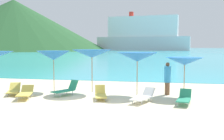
{
  "coord_description": "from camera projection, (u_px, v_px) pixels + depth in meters",
  "views": [
    {
      "loc": [
        4.19,
        -11.13,
        2.58
      ],
      "look_at": [
        0.96,
        4.39,
        1.2
      ],
      "focal_mm": 43.64,
      "sensor_mm": 36.0,
      "label": 1
    }
  ],
  "objects": [
    {
      "name": "umbrella_4",
      "position": [
        185.0,
        61.0,
        13.9
      ],
      "size": [
        1.87,
        1.87,
        2.02
      ],
      "color": "#9E7F59",
      "rests_on": "ground_plane"
    },
    {
      "name": "lounge_chair_4",
      "position": [
        184.0,
        98.0,
        12.09
      ],
      "size": [
        0.75,
        1.44,
        0.63
      ],
      "rotation": [
        0.0,
        0.0,
        -0.16
      ],
      "color": "#268C66",
      "rests_on": "ground_plane"
    },
    {
      "name": "lounge_chair_6",
      "position": [
        25.0,
        93.0,
        13.49
      ],
      "size": [
        1.12,
        1.78,
        0.57
      ],
      "rotation": [
        0.0,
        0.0,
        0.33
      ],
      "color": "#D8BF4C",
      "rests_on": "ground_plane"
    },
    {
      "name": "lounge_chair_3",
      "position": [
        101.0,
        94.0,
        13.38
      ],
      "size": [
        0.93,
        1.59,
        0.61
      ],
      "rotation": [
        0.0,
        0.0,
        0.29
      ],
      "color": "#D8BF4C",
      "rests_on": "ground_plane"
    },
    {
      "name": "ocean_water",
      "position": [
        164.0,
        49.0,
        234.75
      ],
      "size": [
        650.0,
        440.0,
        0.02
      ],
      "primitive_type": "cube",
      "color": "#38B7CC",
      "rests_on": "ground_plane"
    },
    {
      "name": "cruise_ship",
      "position": [
        142.0,
        35.0,
        171.17
      ],
      "size": [
        58.73,
        14.67,
        24.37
      ],
      "rotation": [
        0.0,
        0.0,
        -0.11
      ],
      "color": "silver",
      "rests_on": "ocean_water"
    },
    {
      "name": "ground_plane",
      "position": [
        114.0,
        81.0,
        21.7
      ],
      "size": [
        50.0,
        100.0,
        0.3
      ],
      "primitive_type": "cube",
      "color": "beige"
    },
    {
      "name": "umbrella_2",
      "position": [
        92.0,
        54.0,
        15.17
      ],
      "size": [
        2.22,
        2.22,
        2.4
      ],
      "color": "#9E7F59",
      "rests_on": "ground_plane"
    },
    {
      "name": "beachgoer_1",
      "position": [
        167.0,
        78.0,
        14.47
      ],
      "size": [
        0.35,
        0.35,
        1.74
      ],
      "rotation": [
        0.0,
        0.0,
        4.03
      ],
      "color": "brown",
      "rests_on": "ground_plane"
    },
    {
      "name": "lounge_chair_5",
      "position": [
        143.0,
        96.0,
        12.6
      ],
      "size": [
        1.08,
        1.74,
        0.6
      ],
      "rotation": [
        0.0,
        0.0,
        -0.36
      ],
      "color": "white",
      "rests_on": "ground_plane"
    },
    {
      "name": "lounge_chair_0",
      "position": [
        66.0,
        89.0,
        14.32
      ],
      "size": [
        1.15,
        1.56,
        0.77
      ],
      "rotation": [
        0.0,
        0.0,
        -0.48
      ],
      "color": "#268C66",
      "rests_on": "ground_plane"
    },
    {
      "name": "headland_hill",
      "position": [
        14.0,
        25.0,
        172.5
      ],
      "size": [
        118.18,
        118.18,
        32.08
      ],
      "primitive_type": "cone",
      "color": "#235128",
      "rests_on": "ground_plane"
    },
    {
      "name": "umbrella_1",
      "position": [
        54.0,
        55.0,
        15.67
      ],
      "size": [
        2.01,
        2.01,
        2.33
      ],
      "color": "#9E7F59",
      "rests_on": "ground_plane"
    },
    {
      "name": "lounge_chair_1",
      "position": [
        14.0,
        90.0,
        14.59
      ],
      "size": [
        1.14,
        1.59,
        0.57
      ],
      "rotation": [
        0.0,
        0.0,
        0.43
      ],
      "color": "#D8BF4C",
      "rests_on": "ground_plane"
    },
    {
      "name": "umbrella_3",
      "position": [
        137.0,
        57.0,
        14.39
      ],
      "size": [
        2.17,
        2.17,
        2.26
      ],
      "color": "#9E7F59",
      "rests_on": "ground_plane"
    }
  ]
}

